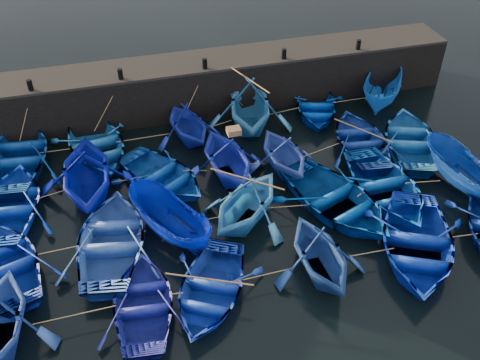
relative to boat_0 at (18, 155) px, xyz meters
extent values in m
plane|color=black|center=(8.97, -7.60, -0.58)|extent=(120.00, 120.00, 0.00)
cube|color=black|center=(8.97, 2.90, 0.67)|extent=(26.00, 2.50, 2.50)
cube|color=black|center=(8.97, 2.90, 1.98)|extent=(26.00, 2.50, 0.12)
cylinder|color=black|center=(0.97, 2.00, 2.29)|extent=(0.24, 0.24, 0.50)
cylinder|color=black|center=(4.97, 2.00, 2.29)|extent=(0.24, 0.24, 0.50)
cylinder|color=black|center=(8.97, 2.00, 2.29)|extent=(0.24, 0.24, 0.50)
cylinder|color=black|center=(12.97, 2.00, 2.29)|extent=(0.24, 0.24, 0.50)
cylinder|color=black|center=(16.97, 2.00, 2.29)|extent=(0.24, 0.24, 0.50)
imported|color=navy|center=(0.00, 0.00, 0.00)|extent=(4.65, 6.06, 1.17)
imported|color=#175DA9|center=(3.36, -0.05, -0.05)|extent=(4.59, 5.76, 1.07)
imported|color=#1526A1|center=(7.63, -0.02, 0.38)|extent=(3.85, 4.24, 1.93)
imported|color=teal|center=(10.74, 0.34, 0.71)|extent=(5.23, 5.73, 2.58)
imported|color=#003593|center=(14.33, 0.58, -0.13)|extent=(4.34, 5.11, 0.90)
imported|color=blue|center=(17.97, 0.59, 0.34)|extent=(4.24, 4.94, 1.85)
imported|color=#0933AC|center=(-0.13, -3.24, -0.07)|extent=(4.12, 5.35, 1.03)
imported|color=#04119F|center=(2.93, -2.95, 0.71)|extent=(4.38, 5.04, 2.58)
imported|color=#093F95|center=(5.94, -2.98, -0.11)|extent=(5.23, 5.61, 0.95)
imported|color=#1424A6|center=(8.73, -3.22, 0.53)|extent=(4.14, 4.65, 2.23)
imported|color=#2D4AB6|center=(11.23, -3.39, 0.39)|extent=(3.58, 4.03, 1.95)
imported|color=navy|center=(15.24, -2.77, -0.09)|extent=(4.01, 5.17, 0.99)
imported|color=#17599E|center=(17.46, -3.38, -0.06)|extent=(5.20, 6.03, 1.05)
imported|color=#0C2B9E|center=(-0.15, -6.40, -0.09)|extent=(4.62, 5.52, 0.98)
imported|color=blue|center=(3.57, -6.33, -0.04)|extent=(4.66, 5.86, 1.09)
imported|color=#0016A3|center=(5.72, -6.20, 0.24)|extent=(3.52, 4.48, 1.64)
imported|color=#317BD4|center=(8.74, -6.20, 0.50)|extent=(5.45, 5.42, 2.17)
imported|color=navy|center=(12.40, -6.49, -0.02)|extent=(5.58, 6.48, 1.13)
imported|color=#0643A0|center=(14.69, -6.23, -0.04)|extent=(3.84, 5.30, 1.09)
imported|color=navy|center=(17.98, -6.47, 0.23)|extent=(2.38, 4.46, 1.64)
imported|color=navy|center=(4.33, -9.41, -0.15)|extent=(3.47, 4.54, 0.88)
imported|color=#163AC5|center=(6.53, -9.46, -0.12)|extent=(4.92, 5.42, 0.92)
imported|color=navy|center=(10.47, -9.40, 0.43)|extent=(3.47, 3.98, 2.03)
imported|color=#0A2BA7|center=(14.26, -9.47, -0.01)|extent=(5.95, 6.67, 1.14)
cube|color=brown|center=(9.03, -3.22, 1.78)|extent=(0.57, 0.46, 0.26)
cylinder|color=tan|center=(1.68, -0.03, -0.03)|extent=(1.56, 0.09, 0.04)
cylinder|color=tan|center=(5.49, -0.04, -0.03)|extent=(2.46, 0.07, 0.04)
cylinder|color=tan|center=(9.18, 0.16, -0.03)|extent=(1.32, 0.39, 0.04)
cylinder|color=tan|center=(12.53, 0.46, -0.03)|extent=(1.80, 0.28, 0.04)
cylinder|color=tan|center=(16.15, 0.59, -0.03)|extent=(1.84, 0.05, 0.04)
cylinder|color=tan|center=(1.40, -3.10, -0.03)|extent=(1.27, 0.32, 0.04)
cylinder|color=tan|center=(4.44, -2.97, -0.03)|extent=(1.21, 0.06, 0.04)
cylinder|color=tan|center=(7.34, -3.10, -0.03)|extent=(1.00, 0.28, 0.04)
cylinder|color=tan|center=(9.98, -3.31, -0.03)|extent=(0.71, 0.20, 0.04)
cylinder|color=tan|center=(13.24, -3.08, -0.03)|extent=(2.22, 0.65, 0.04)
cylinder|color=tan|center=(16.35, -3.07, -0.03)|extent=(0.45, 0.63, 0.04)
cylinder|color=tan|center=(1.71, -6.37, -0.03)|extent=(1.93, 0.11, 0.04)
cylinder|color=tan|center=(4.65, -6.27, -0.03)|extent=(0.36, 0.16, 0.04)
cylinder|color=tan|center=(7.23, -6.20, -0.03)|extent=(1.22, 0.05, 0.04)
cylinder|color=tan|center=(10.57, -6.34, -0.03)|extent=(1.86, 0.33, 0.04)
cylinder|color=tan|center=(13.55, -6.36, -0.03)|extent=(0.51, 0.29, 0.04)
cylinder|color=tan|center=(16.34, -6.35, -0.03)|extent=(1.50, 0.27, 0.04)
cylinder|color=tan|center=(2.12, -9.43, -0.03)|extent=(2.61, 0.08, 0.04)
cylinder|color=tan|center=(5.43, -9.43, -0.03)|extent=(0.41, 0.09, 0.04)
cylinder|color=tan|center=(8.50, -9.43, -0.03)|extent=(2.14, 0.10, 0.04)
cylinder|color=tan|center=(12.36, -9.43, -0.03)|extent=(1.99, 0.11, 0.04)
cylinder|color=tan|center=(15.94, -9.54, -0.03)|extent=(1.57, 0.18, 0.04)
cylinder|color=tan|center=(0.49, 1.55, 1.00)|extent=(1.02, 0.75, 2.09)
cylinder|color=tan|center=(4.17, 1.52, 1.00)|extent=(1.65, 0.80, 2.09)
cylinder|color=tan|center=(8.30, 1.54, 1.00)|extent=(1.39, 0.76, 2.09)
cylinder|color=tan|center=(9.86, 1.72, 1.00)|extent=(1.80, 0.40, 2.09)
cylinder|color=tan|center=(13.65, 1.84, 1.00)|extent=(1.39, 0.16, 2.09)
cylinder|color=tan|center=(17.47, 1.85, 1.00)|extent=(1.03, 0.15, 2.09)
cylinder|color=#99724C|center=(10.74, 0.34, 2.03)|extent=(1.08, 2.84, 0.06)
cylinder|color=#99724C|center=(15.24, -2.77, 0.43)|extent=(1.77, 2.49, 0.06)
cylinder|color=#99724C|center=(8.74, -6.20, 1.62)|extent=(2.34, 1.97, 0.06)
cylinder|color=#99724C|center=(6.53, -9.46, 0.37)|extent=(2.74, 1.32, 0.06)
camera|label=1|loc=(4.45, -20.96, 14.01)|focal=40.00mm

